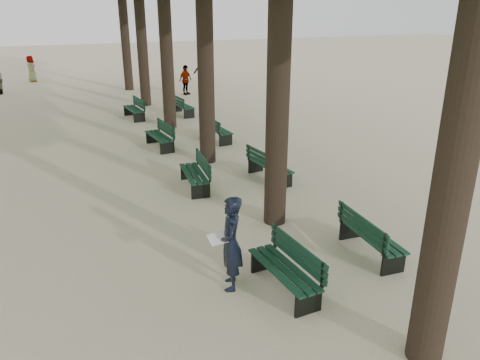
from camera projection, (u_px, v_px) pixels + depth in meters
name	position (u px, v px, depth m)	size (l,w,h in m)	color
ground	(273.00, 305.00, 8.18)	(120.00, 120.00, 0.00)	beige
bench_left_0	(284.00, 277.00, 8.49)	(0.70, 1.84, 0.92)	black
bench_left_1	(195.00, 179.00, 13.25)	(0.74, 1.85, 0.92)	black
bench_left_2	(160.00, 141.00, 16.96)	(0.76, 1.85, 0.92)	black
bench_left_3	(134.00, 113.00, 21.32)	(0.75, 1.85, 0.92)	black
bench_right_0	(371.00, 243.00, 9.71)	(0.68, 1.83, 0.92)	black
bench_right_1	(270.00, 171.00, 13.89)	(0.79, 1.86, 0.92)	black
bench_right_2	(217.00, 134.00, 17.89)	(0.71, 1.84, 0.92)	black
bench_right_3	(183.00, 109.00, 22.03)	(0.75, 1.85, 0.92)	black
man_with_map	(231.00, 244.00, 8.39)	(0.72, 0.79, 1.79)	black
pedestrian_c	(185.00, 80.00, 26.78)	(0.98, 0.34, 1.68)	#262628
pedestrian_b	(203.00, 70.00, 30.34)	(1.20, 0.37, 1.86)	#262628
pedestrian_d	(31.00, 69.00, 31.29)	(0.84, 0.34, 1.71)	#262628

